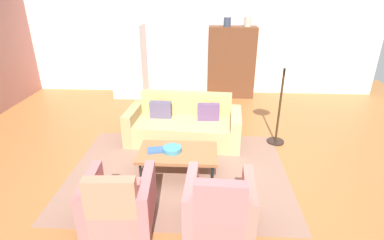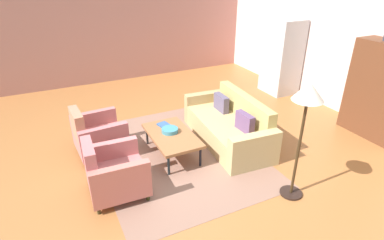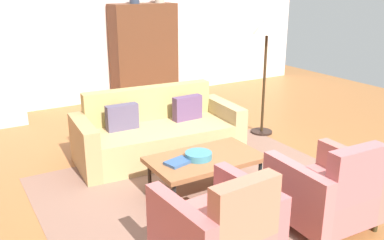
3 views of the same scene
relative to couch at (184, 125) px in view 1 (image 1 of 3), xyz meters
The scene contains 14 objects.
ground_plane 1.30m from the couch, 79.50° to the right, with size 11.13×11.13×0.00m, color #A16434.
wall_back 3.16m from the couch, 85.53° to the left, with size 9.28×0.12×2.80m, color beige.
area_rug 1.17m from the couch, 90.32° to the right, with size 3.40×2.60×0.01m, color #8A6454.
couch is the anchor object (origin of this frame).
coffee_table 1.19m from the couch, 90.30° to the right, with size 1.20×0.70×0.40m.
armchair_left 2.43m from the couch, 104.35° to the right, with size 0.85×0.85×0.88m.
armchair_right 2.43m from the couch, 75.90° to the right, with size 0.83×0.83×0.88m.
fruit_bowl 1.20m from the couch, 94.42° to the right, with size 0.29×0.29×0.07m, color teal.
book_stack 1.24m from the couch, 105.83° to the right, with size 0.30×0.23×0.03m.
cabinet 2.87m from the couch, 68.52° to the left, with size 1.20×0.51×1.80m.
vase_tall 3.19m from the couch, 71.40° to the left, with size 0.18×0.18×0.22m, color #303D50.
vase_round 3.36m from the couch, 62.13° to the left, with size 0.18×0.18×0.23m, color #B7AA96.
refrigerator 3.05m from the couch, 123.10° to the left, with size 0.80×0.73×1.85m.
floor_lamp 2.08m from the couch, ahead, with size 0.40×0.40×1.72m.
Camera 1 is at (0.19, -3.90, 2.70)m, focal length 28.04 mm.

